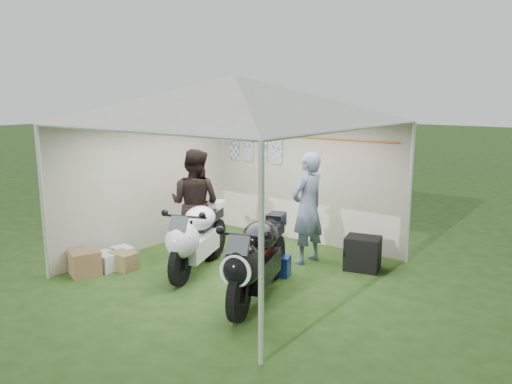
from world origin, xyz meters
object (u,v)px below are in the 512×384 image
person_blue_jacket (308,208)px  equipment_box (363,253)px  canopy_tent (236,104)px  crate_2 (122,254)px  motorcycle_black (256,257)px  crate_3 (124,261)px  motorcycle_white (196,236)px  person_dark_jacket (195,204)px  crate_0 (106,261)px  paddock_stand (276,265)px  crate_1 (85,263)px

person_blue_jacket → equipment_box: size_ratio=3.45×
canopy_tent → crate_2: 3.14m
motorcycle_black → crate_3: size_ratio=5.14×
crate_3 → person_blue_jacket: bearing=44.2°
canopy_tent → crate_3: size_ratio=13.75×
motorcycle_white → motorcycle_black: 1.46m
person_blue_jacket → person_dark_jacket: bearing=-50.7°
crate_0 → paddock_stand: bearing=32.1°
crate_0 → canopy_tent: bearing=38.1°
motorcycle_black → person_dark_jacket: person_dark_jacket is taller
motorcycle_white → crate_2: (-1.31, -0.41, -0.45)m
motorcycle_black → person_blue_jacket: (-0.28, 1.75, 0.31)m
paddock_stand → crate_0: paddock_stand is taller
person_blue_jacket → crate_2: person_blue_jacket is taller
person_blue_jacket → crate_0: person_blue_jacket is taller
motorcycle_black → canopy_tent: bearing=121.9°
person_dark_jacket → crate_2: (-0.81, -0.91, -0.80)m
person_dark_jacket → motorcycle_black: bearing=140.6°
motorcycle_white → crate_2: 1.45m
canopy_tent → equipment_box: (1.58, 1.19, -2.31)m
motorcycle_white → crate_1: bearing=-159.2°
crate_1 → canopy_tent: bearing=43.3°
person_blue_jacket → equipment_box: 1.12m
person_dark_jacket → motorcycle_white: bearing=119.5°
person_blue_jacket → crate_0: 3.32m
crate_2 → person_dark_jacket: bearing=48.5°
person_dark_jacket → crate_2: person_dark_jacket is taller
person_dark_jacket → person_blue_jacket: 1.88m
canopy_tent → crate_0: bearing=-141.9°
paddock_stand → equipment_box: 1.40m
paddock_stand → crate_0: (-2.28, -1.43, -0.02)m
crate_2 → equipment_box: bearing=31.6°
equipment_box → crate_2: size_ratio=1.62×
crate_2 → paddock_stand: bearing=22.9°
motorcycle_black → crate_1: size_ratio=5.03×
crate_3 → equipment_box: bearing=37.3°
canopy_tent → equipment_box: size_ratio=10.71×
person_dark_jacket → crate_3: bearing=51.8°
motorcycle_white → person_dark_jacket: (-0.51, 0.50, 0.35)m
person_dark_jacket → crate_3: (-0.47, -1.14, -0.78)m
person_dark_jacket → crate_2: 1.45m
equipment_box → crate_1: (-3.28, -2.79, -0.08)m
crate_1 → crate_2: size_ratio=1.29×
paddock_stand → equipment_box: equipment_box is taller
motorcycle_black → equipment_box: (0.60, 1.98, -0.34)m
paddock_stand → equipment_box: (0.93, 1.04, 0.11)m
person_blue_jacket → crate_3: (-2.11, -2.05, -0.77)m
canopy_tent → motorcycle_black: size_ratio=2.68×
paddock_stand → crate_1: size_ratio=0.98×
person_dark_jacket → person_blue_jacket: person_dark_jacket is taller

